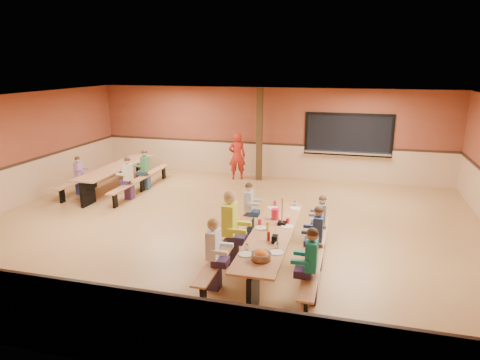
# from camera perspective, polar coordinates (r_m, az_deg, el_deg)

# --- Properties ---
(ground) EXTENTS (12.00, 12.00, 0.00)m
(ground) POSITION_cam_1_polar(r_m,az_deg,el_deg) (10.21, -1.71, -6.35)
(ground) COLOR olive
(ground) RESTS_ON ground
(room_envelope) EXTENTS (12.04, 10.04, 3.02)m
(room_envelope) POSITION_cam_1_polar(r_m,az_deg,el_deg) (9.98, -1.74, -2.66)
(room_envelope) COLOR brown
(room_envelope) RESTS_ON ground
(kitchen_pass_through) EXTENTS (2.78, 0.28, 1.38)m
(kitchen_pass_through) POSITION_cam_1_polar(r_m,az_deg,el_deg) (14.24, 14.23, 5.64)
(kitchen_pass_through) COLOR black
(kitchen_pass_through) RESTS_ON ground
(structural_post) EXTENTS (0.18, 0.18, 3.00)m
(structural_post) POSITION_cam_1_polar(r_m,az_deg,el_deg) (13.99, 2.60, 5.98)
(structural_post) COLOR #322210
(structural_post) RESTS_ON ground
(cafeteria_table_main) EXTENTS (1.91, 3.70, 0.74)m
(cafeteria_table_main) POSITION_cam_1_polar(r_m,az_deg,el_deg) (8.13, 4.29, -8.25)
(cafeteria_table_main) COLOR #A86B42
(cafeteria_table_main) RESTS_ON ground
(cafeteria_table_second) EXTENTS (1.91, 3.70, 0.74)m
(cafeteria_table_second) POSITION_cam_1_polar(r_m,az_deg,el_deg) (13.60, -16.09, 0.91)
(cafeteria_table_second) COLOR #A86B42
(cafeteria_table_second) RESTS_ON ground
(seated_child_white_left) EXTENTS (0.39, 0.32, 1.26)m
(seated_child_white_left) POSITION_cam_1_polar(r_m,az_deg,el_deg) (7.38, -3.58, -9.89)
(seated_child_white_left) COLOR white
(seated_child_white_left) RESTS_ON ground
(seated_adult_yellow) EXTENTS (0.48, 0.40, 1.45)m
(seated_adult_yellow) POSITION_cam_1_polar(r_m,az_deg,el_deg) (8.23, -1.36, -6.41)
(seated_adult_yellow) COLOR yellow
(seated_adult_yellow) RESTS_ON ground
(seated_child_grey_left) EXTENTS (0.36, 0.29, 1.19)m
(seated_child_grey_left) POSITION_cam_1_polar(r_m,az_deg,el_deg) (9.66, 1.17, -3.88)
(seated_child_grey_left) COLOR #B2B2B2
(seated_child_grey_left) RESTS_ON ground
(seated_child_teal_right) EXTENTS (0.40, 0.32, 1.27)m
(seated_child_teal_right) POSITION_cam_1_polar(r_m,az_deg,el_deg) (7.07, 9.44, -11.28)
(seated_child_teal_right) COLOR #19887D
(seated_child_teal_right) RESTS_ON ground
(seated_child_navy_right) EXTENTS (0.37, 0.31, 1.22)m
(seated_child_navy_right) POSITION_cam_1_polar(r_m,az_deg,el_deg) (8.21, 10.31, -7.60)
(seated_child_navy_right) COLOR navy
(seated_child_navy_right) RESTS_ON ground
(seated_child_char_right) EXTENTS (0.33, 0.27, 1.14)m
(seated_child_char_right) POSITION_cam_1_polar(r_m,az_deg,el_deg) (9.11, 10.81, -5.56)
(seated_child_char_right) COLOR #585D63
(seated_child_char_right) RESTS_ON ground
(seated_child_purple_sec) EXTENTS (0.33, 0.27, 1.13)m
(seated_child_purple_sec) POSITION_cam_1_polar(r_m,az_deg,el_deg) (13.45, -20.67, 0.54)
(seated_child_purple_sec) COLOR #946392
(seated_child_purple_sec) RESTS_ON ground
(seated_child_green_sec) EXTENTS (0.37, 0.31, 1.22)m
(seated_child_green_sec) POSITION_cam_1_polar(r_m,az_deg,el_deg) (13.41, -12.50, 1.33)
(seated_child_green_sec) COLOR #3F8251
(seated_child_green_sec) RESTS_ON ground
(seated_child_tan_sec) EXTENTS (0.37, 0.30, 1.21)m
(seated_child_tan_sec) POSITION_cam_1_polar(r_m,az_deg,el_deg) (12.53, -14.64, 0.18)
(seated_child_tan_sec) COLOR beige
(seated_child_tan_sec) RESTS_ON ground
(standing_woman) EXTENTS (0.66, 0.54, 1.57)m
(standing_woman) POSITION_cam_1_polar(r_m,az_deg,el_deg) (14.21, -0.39, 3.20)
(standing_woman) COLOR #A71E13
(standing_woman) RESTS_ON ground
(punch_pitcher) EXTENTS (0.16, 0.16, 0.22)m
(punch_pitcher) POSITION_cam_1_polar(r_m,az_deg,el_deg) (8.61, 4.70, -4.56)
(punch_pitcher) COLOR red
(punch_pitcher) RESTS_ON cafeteria_table_main
(chip_bowl) EXTENTS (0.32, 0.32, 0.15)m
(chip_bowl) POSITION_cam_1_polar(r_m,az_deg,el_deg) (6.91, 2.84, -10.04)
(chip_bowl) COLOR orange
(chip_bowl) RESTS_ON cafeteria_table_main
(napkin_dispenser) EXTENTS (0.10, 0.14, 0.13)m
(napkin_dispenser) POSITION_cam_1_polar(r_m,az_deg,el_deg) (7.56, 4.67, -7.85)
(napkin_dispenser) COLOR black
(napkin_dispenser) RESTS_ON cafeteria_table_main
(condiment_mustard) EXTENTS (0.06, 0.06, 0.17)m
(condiment_mustard) POSITION_cam_1_polar(r_m,az_deg,el_deg) (8.07, 3.71, -6.14)
(condiment_mustard) COLOR yellow
(condiment_mustard) RESTS_ON cafeteria_table_main
(condiment_ketchup) EXTENTS (0.06, 0.06, 0.17)m
(condiment_ketchup) POSITION_cam_1_polar(r_m,az_deg,el_deg) (7.61, 3.82, -7.49)
(condiment_ketchup) COLOR #B2140F
(condiment_ketchup) RESTS_ON cafeteria_table_main
(table_paddle) EXTENTS (0.16, 0.16, 0.56)m
(table_paddle) POSITION_cam_1_polar(r_m,az_deg,el_deg) (8.34, 5.64, -5.06)
(table_paddle) COLOR black
(table_paddle) RESTS_ON cafeteria_table_main
(place_settings) EXTENTS (0.65, 3.30, 0.11)m
(place_settings) POSITION_cam_1_polar(r_m,az_deg,el_deg) (8.03, 4.33, -6.49)
(place_settings) COLOR beige
(place_settings) RESTS_ON cafeteria_table_main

